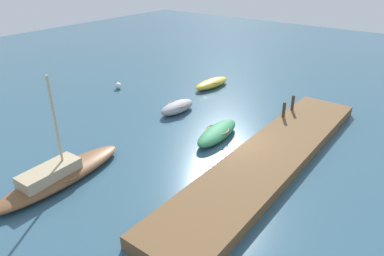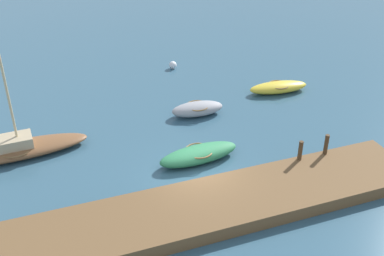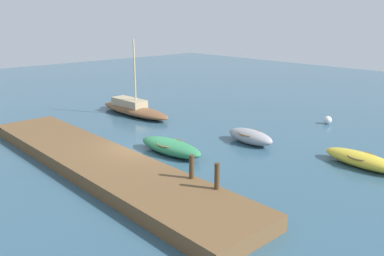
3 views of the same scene
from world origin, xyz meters
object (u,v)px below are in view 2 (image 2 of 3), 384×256
(dinghy_grey, at_px, (197,109))
(rowboat_green, at_px, (199,154))
(rowboat_yellow, at_px, (278,87))
(sailboat_brown, at_px, (13,149))
(mooring_post_west, at_px, (300,151))
(marker_buoy, at_px, (173,65))
(mooring_post_mid_west, at_px, (326,145))

(dinghy_grey, relative_size, rowboat_green, 0.74)
(rowboat_yellow, height_order, rowboat_green, rowboat_green)
(sailboat_brown, bearing_deg, dinghy_grey, 2.56)
(mooring_post_west, bearing_deg, marker_buoy, 97.17)
(marker_buoy, bearing_deg, sailboat_brown, -143.98)
(dinghy_grey, distance_m, mooring_post_west, 7.38)
(rowboat_yellow, bearing_deg, mooring_post_west, -107.47)
(dinghy_grey, xyz_separation_m, marker_buoy, (0.82, 7.11, -0.14))
(rowboat_green, relative_size, marker_buoy, 7.88)
(rowboat_yellow, relative_size, mooring_post_mid_west, 3.76)
(sailboat_brown, height_order, mooring_post_west, sailboat_brown)
(dinghy_grey, distance_m, rowboat_yellow, 6.05)
(rowboat_yellow, bearing_deg, sailboat_brown, -167.49)
(dinghy_grey, xyz_separation_m, mooring_post_mid_west, (4.00, -6.88, 0.74))
(sailboat_brown, relative_size, rowboat_green, 1.72)
(dinghy_grey, bearing_deg, rowboat_green, -107.17)
(sailboat_brown, bearing_deg, mooring_post_mid_west, -25.33)
(dinghy_grey, height_order, mooring_post_mid_west, mooring_post_mid_west)
(sailboat_brown, relative_size, marker_buoy, 13.59)
(dinghy_grey, height_order, marker_buoy, dinghy_grey)
(rowboat_green, bearing_deg, mooring_post_west, -33.99)
(rowboat_yellow, distance_m, mooring_post_mid_west, 8.24)
(mooring_post_mid_west, bearing_deg, dinghy_grey, 120.18)
(sailboat_brown, distance_m, rowboat_green, 9.30)
(sailboat_brown, bearing_deg, rowboat_yellow, 4.49)
(rowboat_yellow, relative_size, mooring_post_west, 3.95)
(rowboat_green, bearing_deg, marker_buoy, 73.40)
(mooring_post_mid_west, bearing_deg, marker_buoy, 102.82)
(rowboat_yellow, distance_m, marker_buoy, 7.91)
(sailboat_brown, distance_m, rowboat_yellow, 16.29)
(rowboat_green, xyz_separation_m, mooring_post_west, (4.21, -2.37, 0.71))
(rowboat_green, distance_m, mooring_post_mid_west, 6.16)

